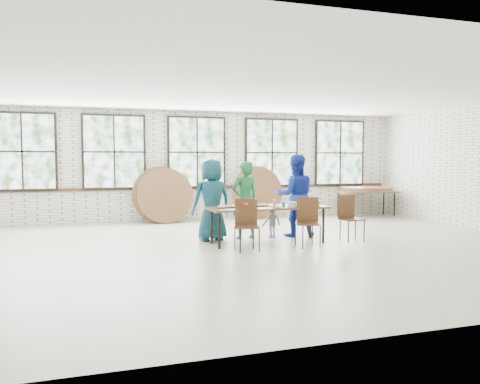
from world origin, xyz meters
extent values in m
plane|color=#B3A68E|center=(0.00, 0.00, 0.00)|extent=(12.00, 12.00, 0.00)
plane|color=white|center=(0.00, 0.00, 3.00)|extent=(12.00, 12.00, 0.00)
plane|color=silver|center=(0.00, 4.50, 1.50)|extent=(12.00, 0.00, 12.00)
plane|color=silver|center=(0.00, -4.50, 1.50)|extent=(12.00, 0.00, 12.00)
cube|color=#422819|center=(0.00, 4.47, 0.90)|extent=(11.80, 0.05, 0.08)
cube|color=black|center=(-4.40, 4.44, 1.88)|extent=(1.62, 0.05, 1.97)
cube|color=white|center=(-4.40, 4.41, 1.88)|extent=(1.50, 0.01, 1.85)
cube|color=black|center=(-2.20, 4.44, 1.88)|extent=(1.62, 0.05, 1.97)
cube|color=white|center=(-2.20, 4.41, 1.88)|extent=(1.50, 0.01, 1.85)
cube|color=black|center=(0.00, 4.44, 1.88)|extent=(1.62, 0.05, 1.97)
cube|color=white|center=(0.00, 4.41, 1.88)|extent=(1.50, 0.01, 1.85)
cube|color=black|center=(2.20, 4.44, 1.88)|extent=(1.62, 0.05, 1.97)
cube|color=white|center=(2.20, 4.41, 1.88)|extent=(1.50, 0.01, 1.85)
cube|color=black|center=(4.40, 4.44, 1.88)|extent=(1.62, 0.05, 1.97)
cube|color=white|center=(4.40, 4.41, 1.88)|extent=(1.50, 0.01, 1.85)
cube|color=brown|center=(0.60, 0.48, 0.72)|extent=(2.43, 0.91, 0.04)
cylinder|color=black|center=(-0.48, 0.18, 0.35)|extent=(0.05, 0.05, 0.70)
cylinder|color=black|center=(-0.48, 0.78, 0.35)|extent=(0.05, 0.05, 0.70)
cylinder|color=black|center=(1.68, 0.18, 0.35)|extent=(0.05, 0.05, 0.70)
cylinder|color=black|center=(1.68, 0.78, 0.35)|extent=(0.05, 0.05, 0.70)
cube|color=#50301A|center=(-0.04, -0.16, 0.45)|extent=(0.50, 0.49, 0.03)
cube|color=#50301A|center=(0.00, 0.03, 0.70)|extent=(0.42, 0.13, 0.50)
cylinder|color=black|center=(-0.22, -0.33, 0.22)|extent=(0.02, 0.02, 0.44)
cylinder|color=black|center=(-0.22, 0.01, 0.22)|extent=(0.02, 0.02, 0.44)
cylinder|color=black|center=(0.14, -0.33, 0.22)|extent=(0.02, 0.02, 0.44)
cylinder|color=black|center=(0.14, 0.01, 0.22)|extent=(0.02, 0.02, 0.44)
cube|color=#50301A|center=(1.20, -0.12, 0.45)|extent=(0.54, 0.53, 0.03)
cube|color=#50301A|center=(1.28, 0.06, 0.70)|extent=(0.40, 0.19, 0.50)
cylinder|color=black|center=(1.02, -0.29, 0.22)|extent=(0.02, 0.02, 0.44)
cylinder|color=black|center=(1.02, 0.05, 0.22)|extent=(0.02, 0.02, 0.44)
cylinder|color=black|center=(1.38, -0.29, 0.22)|extent=(0.02, 0.02, 0.44)
cylinder|color=black|center=(1.38, 0.05, 0.22)|extent=(0.02, 0.02, 0.44)
cube|color=#50301A|center=(2.37, 0.23, 0.45)|extent=(0.48, 0.46, 0.03)
cube|color=#50301A|center=(2.34, 0.41, 0.70)|extent=(0.42, 0.10, 0.50)
cylinder|color=black|center=(2.19, 0.06, 0.22)|extent=(0.02, 0.02, 0.44)
cylinder|color=black|center=(2.19, 0.40, 0.22)|extent=(0.02, 0.02, 0.44)
cylinder|color=black|center=(2.55, 0.06, 0.22)|extent=(0.02, 0.02, 0.44)
cylinder|color=black|center=(2.55, 0.40, 0.22)|extent=(0.02, 0.02, 0.44)
imported|color=navy|center=(-0.39, 1.13, 0.85)|extent=(0.90, 0.66, 1.69)
imported|color=#1C6A3A|center=(0.33, 1.13, 0.82)|extent=(0.66, 0.49, 1.64)
imported|color=#121438|center=(0.93, 1.13, 0.37)|extent=(0.53, 0.39, 0.74)
imported|color=#1730A3|center=(1.49, 1.13, 0.89)|extent=(1.01, 0.87, 1.78)
cube|color=brown|center=(4.97, 3.83, 0.72)|extent=(1.83, 0.83, 0.04)
cylinder|color=black|center=(4.19, 3.56, 0.35)|extent=(0.04, 0.04, 0.70)
cylinder|color=black|center=(4.19, 4.11, 0.35)|extent=(0.04, 0.04, 0.70)
cylinder|color=black|center=(5.75, 3.56, 0.35)|extent=(0.04, 0.04, 0.70)
cylinder|color=black|center=(5.75, 4.11, 0.35)|extent=(0.04, 0.04, 0.70)
cube|color=black|center=(-0.23, 0.54, 0.75)|extent=(0.44, 0.33, 0.02)
cube|color=black|center=(0.48, 0.63, 0.75)|extent=(0.44, 0.33, 0.02)
cube|color=black|center=(1.41, 0.58, 0.75)|extent=(0.44, 0.33, 0.02)
cylinder|color=black|center=(0.25, 0.26, 0.79)|extent=(0.09, 0.09, 0.09)
cube|color=red|center=(0.71, 0.36, 0.80)|extent=(0.06, 0.07, 0.11)
cylinder|color=#1885BB|center=(0.90, 0.36, 0.79)|extent=(0.07, 0.07, 0.10)
cylinder|color=orange|center=(1.61, 0.27, 0.80)|extent=(0.07, 0.07, 0.11)
cylinder|color=white|center=(1.05, 0.29, 0.79)|extent=(0.17, 0.17, 0.10)
ellipsoid|color=white|center=(0.03, 0.28, 0.76)|extent=(0.11, 0.11, 0.05)
ellipsoid|color=white|center=(0.71, 0.19, 0.76)|extent=(0.11, 0.11, 0.05)
ellipsoid|color=white|center=(1.21, 0.41, 0.76)|extent=(0.11, 0.11, 0.05)
cylinder|color=brown|center=(4.97, 3.83, 0.76)|extent=(1.50, 1.50, 0.04)
cylinder|color=brown|center=(4.97, 3.83, 0.80)|extent=(1.50, 1.50, 0.04)
cylinder|color=brown|center=(4.97, 3.83, 0.85)|extent=(1.50, 1.50, 0.04)
cylinder|color=brown|center=(-1.03, 4.22, 0.74)|extent=(1.50, 0.25, 1.49)
cylinder|color=brown|center=(-0.92, 4.12, 0.73)|extent=(1.50, 0.45, 1.46)
cylinder|color=brown|center=(1.69, 4.22, 0.73)|extent=(1.50, 0.22, 1.49)
camera|label=1|loc=(-2.66, -8.23, 1.68)|focal=35.00mm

